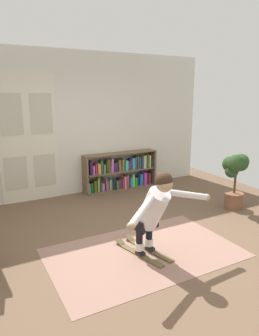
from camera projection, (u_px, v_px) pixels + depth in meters
ground_plane at (139, 242)px, 4.37m from camera, size 7.20×7.20×0.00m
back_wall at (76, 124)px, 6.25m from camera, size 6.00×0.10×2.90m
double_door at (28, 139)px, 5.80m from camera, size 1.22×0.05×2.45m
rug at (144, 252)px, 4.07m from camera, size 2.49×1.55×0.01m
bookshelf at (120, 173)px, 6.75m from camera, size 1.68×0.30×0.82m
potted_plant at (236, 173)px, 5.50m from camera, size 0.52×0.45×1.03m
skis_pair at (142, 250)px, 4.09m from camera, size 0.47×0.90×0.07m
person_skier at (155, 208)px, 3.78m from camera, size 1.42×0.80×1.10m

